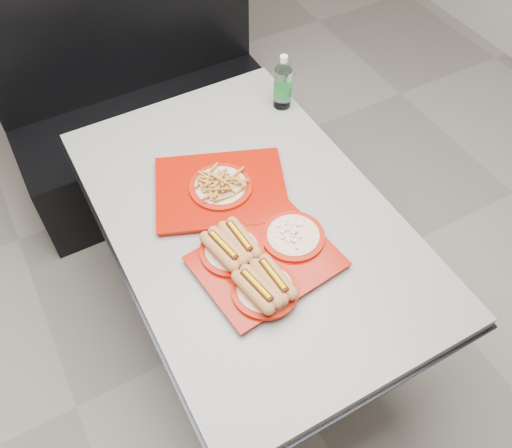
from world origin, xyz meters
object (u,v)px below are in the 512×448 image
diner_table (250,244)px  booth_bench (146,111)px  tray_far (221,188)px  tray_near (261,260)px  water_bottle (283,85)px

diner_table → booth_bench: 1.11m
diner_table → tray_far: 0.24m
tray_near → water_bottle: (0.46, 0.65, 0.07)m
tray_near → water_bottle: water_bottle is taller
diner_table → tray_near: bearing=-108.2°
booth_bench → tray_near: bearing=-92.9°
diner_table → booth_bench: bearing=90.0°
tray_near → water_bottle: size_ratio=1.98×
diner_table → water_bottle: (0.39, 0.44, 0.27)m
booth_bench → tray_far: size_ratio=2.47×
diner_table → water_bottle: size_ratio=6.17×
booth_bench → water_bottle: booth_bench is taller
booth_bench → tray_near: 1.35m
booth_bench → water_bottle: (0.39, -0.65, 0.45)m
booth_bench → water_bottle: size_ratio=5.87×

